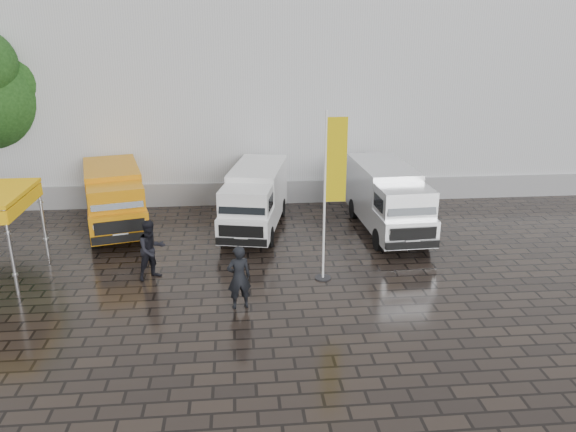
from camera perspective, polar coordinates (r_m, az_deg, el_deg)
name	(u,v)px	position (r m, az deg, el deg)	size (l,w,h in m)	color
ground	(325,279)	(17.63, 3.76, -6.43)	(120.00, 120.00, 0.00)	black
exhibition_hall	(318,53)	(32.08, 3.11, 16.19)	(44.00, 16.00, 12.00)	silver
hall_plinth	(342,191)	(25.12, 5.51, 2.59)	(44.00, 0.15, 1.00)	gray
van_yellow	(115,200)	(22.30, -17.19, 1.53)	(1.98, 5.14, 2.37)	orange
van_white	(255,200)	(21.39, -3.38, 1.60)	(1.81, 5.42, 2.35)	white
van_silver	(388,201)	(21.48, 10.09, 1.56)	(1.89, 5.66, 2.45)	silver
flagpole	(331,188)	(16.67, 4.39, 2.89)	(0.88, 0.50, 5.25)	black
wheelie_bin	(407,192)	(25.41, 11.96, 2.40)	(0.58, 0.58, 0.96)	black
person_front	(239,277)	(15.61, -5.01, -6.22)	(0.68, 0.44, 1.85)	black
person_tent	(151,250)	(17.81, -13.70, -3.35)	(0.92, 0.72, 1.90)	black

